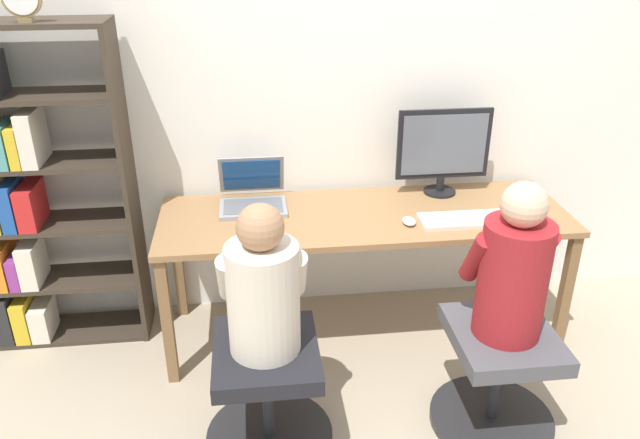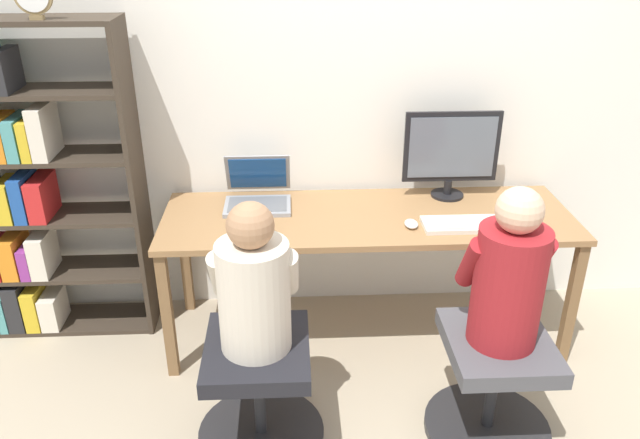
# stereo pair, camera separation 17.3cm
# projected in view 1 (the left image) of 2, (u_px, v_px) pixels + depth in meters

# --- Properties ---
(ground_plane) EXTENTS (14.00, 14.00, 0.00)m
(ground_plane) POSITION_uv_depth(u_px,v_px,m) (372.00, 369.00, 3.09)
(ground_plane) COLOR tan
(wall_back) EXTENTS (10.00, 0.05, 2.60)m
(wall_back) POSITION_uv_depth(u_px,v_px,m) (354.00, 74.00, 3.16)
(wall_back) COLOR white
(wall_back) RESTS_ON ground_plane
(desk) EXTENTS (2.01, 0.65, 0.70)m
(desk) POSITION_uv_depth(u_px,v_px,m) (364.00, 226.00, 3.10)
(desk) COLOR olive
(desk) RESTS_ON ground_plane
(desktop_monitor) EXTENTS (0.49, 0.17, 0.45)m
(desktop_monitor) POSITION_uv_depth(u_px,v_px,m) (443.00, 149.00, 3.20)
(desktop_monitor) COLOR black
(desktop_monitor) RESTS_ON desk
(laptop) EXTENTS (0.33, 0.33, 0.24)m
(laptop) POSITION_uv_depth(u_px,v_px,m) (253.00, 196.00, 3.14)
(laptop) COLOR gray
(laptop) RESTS_ON desk
(keyboard) EXTENTS (0.45, 0.17, 0.03)m
(keyboard) POSITION_uv_depth(u_px,v_px,m) (467.00, 220.00, 2.98)
(keyboard) COLOR silver
(keyboard) RESTS_ON desk
(computer_mouse_by_keyboard) EXTENTS (0.06, 0.09, 0.03)m
(computer_mouse_by_keyboard) POSITION_uv_depth(u_px,v_px,m) (409.00, 221.00, 2.96)
(computer_mouse_by_keyboard) COLOR silver
(computer_mouse_by_keyboard) RESTS_ON desk
(office_chair_left) EXTENTS (0.54, 0.54, 0.49)m
(office_chair_left) POSITION_uv_depth(u_px,v_px,m) (498.00, 375.00, 2.65)
(office_chair_left) COLOR #262628
(office_chair_left) RESTS_ON ground_plane
(office_chair_right) EXTENTS (0.54, 0.54, 0.49)m
(office_chair_right) POSITION_uv_depth(u_px,v_px,m) (268.00, 391.00, 2.56)
(office_chair_right) COLOR #262628
(office_chair_right) RESTS_ON ground_plane
(person_at_monitor) EXTENTS (0.34, 0.31, 0.66)m
(person_at_monitor) POSITION_uv_depth(u_px,v_px,m) (514.00, 269.00, 2.43)
(person_at_monitor) COLOR maroon
(person_at_monitor) RESTS_ON office_chair_left
(person_at_laptop) EXTENTS (0.34, 0.30, 0.62)m
(person_at_laptop) POSITION_uv_depth(u_px,v_px,m) (263.00, 289.00, 2.35)
(person_at_laptop) COLOR beige
(person_at_laptop) RESTS_ON office_chair_right
(bookshelf) EXTENTS (0.84, 0.28, 1.62)m
(bookshelf) POSITION_uv_depth(u_px,v_px,m) (18.00, 197.00, 2.99)
(bookshelf) COLOR #382D23
(bookshelf) RESTS_ON ground_plane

